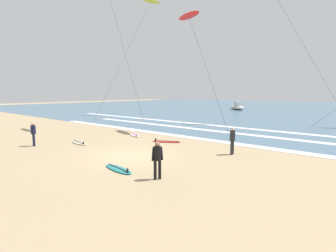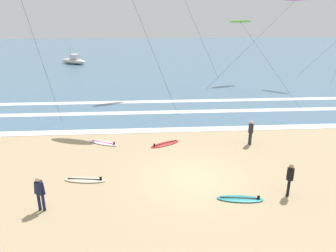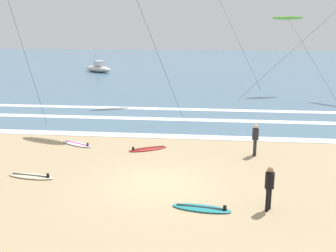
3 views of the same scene
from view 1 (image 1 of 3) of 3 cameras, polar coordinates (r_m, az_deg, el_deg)
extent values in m
plane|color=tan|center=(15.87, -8.38, -6.14)|extent=(160.00, 160.00, 0.00)
cube|color=slate|center=(63.00, 30.66, 2.91)|extent=(140.00, 90.00, 0.01)
cube|color=white|center=(21.27, 6.43, -2.65)|extent=(38.07, 0.98, 0.01)
cube|color=white|center=(25.29, 11.09, -1.17)|extent=(36.01, 0.91, 0.01)
cube|color=white|center=(27.83, 17.00, -0.59)|extent=(57.22, 0.91, 0.01)
cylinder|color=black|center=(11.55, -1.75, -9.06)|extent=(0.13, 0.13, 0.82)
cylinder|color=black|center=(11.49, -2.70, -9.15)|extent=(0.13, 0.13, 0.82)
cylinder|color=black|center=(11.34, -2.24, -5.71)|extent=(0.32, 0.32, 0.58)
cylinder|color=black|center=(11.40, -1.34, -5.76)|extent=(0.14, 0.16, 0.56)
cylinder|color=black|center=(11.29, -3.15, -5.90)|extent=(0.14, 0.16, 0.56)
sphere|color=#9E7051|center=(11.26, -2.25, -3.80)|extent=(0.21, 0.21, 0.21)
cylinder|color=#232328|center=(16.24, 13.10, -4.46)|extent=(0.13, 0.13, 0.82)
cylinder|color=#232328|center=(16.42, 13.40, -4.34)|extent=(0.13, 0.13, 0.82)
cylinder|color=#232328|center=(16.21, 13.32, -1.98)|extent=(0.32, 0.32, 0.58)
cylinder|color=#232328|center=(16.04, 13.04, -2.15)|extent=(0.10, 0.14, 0.56)
cylinder|color=#232328|center=(16.38, 13.59, -1.98)|extent=(0.10, 0.14, 0.56)
sphere|color=#DBB28E|center=(16.15, 13.36, -0.63)|extent=(0.21, 0.21, 0.21)
cylinder|color=#141938|center=(20.54, -26.27, -2.60)|extent=(0.13, 0.13, 0.82)
cylinder|color=#141938|center=(20.34, -26.18, -2.68)|extent=(0.13, 0.13, 0.82)
cylinder|color=#141938|center=(20.34, -26.34, -0.69)|extent=(0.32, 0.32, 0.58)
cylinder|color=#141938|center=(20.53, -26.42, -0.70)|extent=(0.15, 0.12, 0.56)
cylinder|color=#141938|center=(20.16, -26.25, -0.83)|extent=(0.15, 0.12, 0.56)
sphere|color=tan|center=(20.29, -26.40, 0.38)|extent=(0.21, 0.21, 0.21)
ellipsoid|color=red|center=(19.79, -0.31, -3.26)|extent=(2.12, 1.57, 0.09)
cube|color=black|center=(19.78, -0.31, -3.12)|extent=(1.60, 0.98, 0.01)
cube|color=black|center=(19.95, -2.61, -2.82)|extent=(0.11, 0.07, 0.16)
ellipsoid|color=silver|center=(22.90, -7.03, -1.88)|extent=(2.14, 1.51, 0.09)
cube|color=#BF198C|center=(22.89, -7.03, -1.76)|extent=(1.63, 0.92, 0.01)
cube|color=black|center=(22.10, -6.53, -1.87)|extent=(0.11, 0.07, 0.16)
ellipsoid|color=teal|center=(13.14, -10.35, -8.81)|extent=(2.16, 0.90, 0.09)
cube|color=black|center=(13.12, -10.36, -8.60)|extent=(1.78, 0.36, 0.01)
cube|color=black|center=(12.42, -8.45, -9.11)|extent=(0.12, 0.03, 0.16)
ellipsoid|color=beige|center=(20.36, -18.12, -3.33)|extent=(2.16, 0.89, 0.09)
cube|color=black|center=(20.35, -18.13, -3.19)|extent=(1.78, 0.35, 0.01)
cube|color=black|center=(19.59, -17.23, -3.33)|extent=(0.12, 0.03, 0.16)
ellipsoid|color=yellow|center=(45.75, -3.49, 24.56)|extent=(1.46, 3.29, 0.43)
cylinder|color=#333333|center=(40.00, -8.96, 14.32)|extent=(0.58, 11.21, 17.30)
ellipsoid|color=red|center=(26.41, 4.31, 21.97)|extent=(3.27, 1.83, 0.43)
cylinder|color=#333333|center=(24.68, 8.39, 10.73)|extent=(4.02, 0.63, 10.38)
cylinder|color=#333333|center=(28.41, -8.58, 13.46)|extent=(1.74, 3.19, 13.54)
cylinder|color=#333333|center=(34.84, 27.61, 12.66)|extent=(7.72, 4.22, 14.87)
ellipsoid|color=beige|center=(56.51, 14.20, 3.77)|extent=(5.19, 4.47, 0.90)
cube|color=silver|center=(56.11, 14.40, 4.55)|extent=(1.86, 1.78, 0.70)
cylinder|color=#B2B2B2|center=(56.98, 13.98, 5.16)|extent=(0.08, 0.08, 1.80)
camera|label=2|loc=(15.58, -69.17, 19.19)|focal=34.54mm
camera|label=3|loc=(11.34, -78.55, 14.89)|focal=42.62mm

